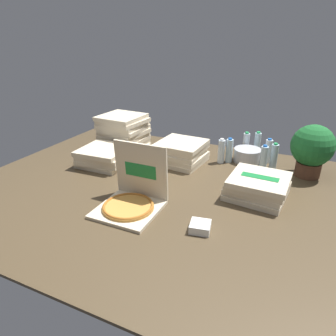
# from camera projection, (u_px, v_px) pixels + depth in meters

# --- Properties ---
(ground_plane) EXTENTS (3.20, 2.40, 0.02)m
(ground_plane) POSITION_uv_depth(u_px,v_px,m) (167.00, 190.00, 2.39)
(ground_plane) COLOR #4C3D28
(open_pizza_box) EXTENTS (0.42, 0.43, 0.44)m
(open_pizza_box) POSITION_uv_depth(u_px,v_px,m) (132.00, 197.00, 2.10)
(open_pizza_box) COLOR beige
(open_pizza_box) RESTS_ON ground_plane
(pizza_stack_center_near) EXTENTS (0.47, 0.48, 0.17)m
(pizza_stack_center_near) POSITION_uv_depth(u_px,v_px,m) (258.00, 186.00, 2.25)
(pizza_stack_center_near) COLOR beige
(pizza_stack_center_near) RESTS_ON ground_plane
(pizza_stack_center_far) EXTENTS (0.48, 0.47, 0.16)m
(pizza_stack_center_far) POSITION_uv_depth(u_px,v_px,m) (105.00, 156.00, 2.83)
(pizza_stack_center_far) COLOR beige
(pizza_stack_center_far) RESTS_ON ground_plane
(pizza_stack_right_mid) EXTENTS (0.46, 0.47, 0.20)m
(pizza_stack_right_mid) POSITION_uv_depth(u_px,v_px,m) (181.00, 152.00, 2.86)
(pizza_stack_right_mid) COLOR beige
(pizza_stack_right_mid) RESTS_ON ground_plane
(pizza_stack_left_near) EXTENTS (0.47, 0.48, 0.37)m
(pizza_stack_left_near) POSITION_uv_depth(u_px,v_px,m) (124.00, 132.00, 3.18)
(pizza_stack_left_near) COLOR beige
(pizza_stack_left_near) RESTS_ON ground_plane
(ice_bucket) EXTENTS (0.26, 0.26, 0.13)m
(ice_bucket) POSITION_uv_depth(u_px,v_px,m) (247.00, 155.00, 2.90)
(ice_bucket) COLOR #B7BABF
(ice_bucket) RESTS_ON ground_plane
(water_bottle_0) EXTENTS (0.06, 0.06, 0.24)m
(water_bottle_0) POSITION_uv_depth(u_px,v_px,m) (268.00, 151.00, 2.85)
(water_bottle_0) COLOR white
(water_bottle_0) RESTS_ON ground_plane
(water_bottle_1) EXTENTS (0.06, 0.06, 0.24)m
(water_bottle_1) POSITION_uv_depth(u_px,v_px,m) (274.00, 156.00, 2.73)
(water_bottle_1) COLOR silver
(water_bottle_1) RESTS_ON ground_plane
(water_bottle_2) EXTENTS (0.06, 0.06, 0.24)m
(water_bottle_2) POSITION_uv_depth(u_px,v_px,m) (221.00, 151.00, 2.84)
(water_bottle_2) COLOR silver
(water_bottle_2) RESTS_ON ground_plane
(water_bottle_3) EXTENTS (0.06, 0.06, 0.24)m
(water_bottle_3) POSITION_uv_depth(u_px,v_px,m) (264.00, 158.00, 2.68)
(water_bottle_3) COLOR silver
(water_bottle_3) RESTS_ON ground_plane
(water_bottle_4) EXTENTS (0.06, 0.06, 0.24)m
(water_bottle_4) POSITION_uv_depth(u_px,v_px,m) (257.00, 144.00, 3.05)
(water_bottle_4) COLOR silver
(water_bottle_4) RESTS_ON ground_plane
(water_bottle_5) EXTENTS (0.06, 0.06, 0.24)m
(water_bottle_5) POSITION_uv_depth(u_px,v_px,m) (229.00, 151.00, 2.86)
(water_bottle_5) COLOR silver
(water_bottle_5) RESTS_ON ground_plane
(water_bottle_6) EXTENTS (0.06, 0.06, 0.24)m
(water_bottle_6) POSITION_uv_depth(u_px,v_px,m) (246.00, 144.00, 3.04)
(water_bottle_6) COLOR silver
(water_bottle_6) RESTS_ON ground_plane
(potted_plant) EXTENTS (0.35, 0.35, 0.46)m
(potted_plant) POSITION_uv_depth(u_px,v_px,m) (312.00, 148.00, 2.51)
(potted_plant) COLOR #513323
(potted_plant) RESTS_ON ground_plane
(napkin_pile) EXTENTS (0.15, 0.15, 0.06)m
(napkin_pile) POSITION_uv_depth(u_px,v_px,m) (200.00, 227.00, 1.87)
(napkin_pile) COLOR white
(napkin_pile) RESTS_ON ground_plane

